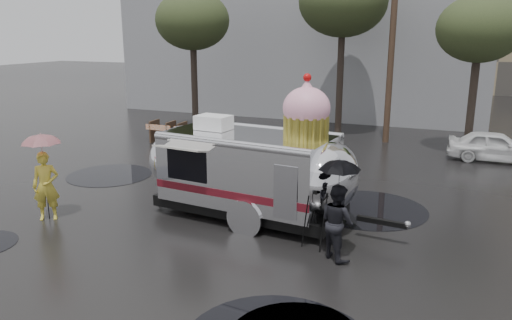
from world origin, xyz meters
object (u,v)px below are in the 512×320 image
at_px(person_left, 46,186).
at_px(tripod, 315,214).
at_px(person_right, 337,222).
at_px(airstream_trailer, 252,167).

distance_m(person_left, tripod, 7.30).
height_order(person_left, person_right, person_left).
bearing_deg(person_left, airstream_trailer, -10.90).
height_order(person_left, tripod, person_left).
distance_m(airstream_trailer, tripod, 2.59).
distance_m(person_left, person_right, 7.88).
xyz_separation_m(airstream_trailer, person_left, (-5.09, -2.29, -0.49)).
height_order(airstream_trailer, person_left, airstream_trailer).
bearing_deg(person_right, airstream_trailer, 8.44).
height_order(airstream_trailer, tripod, airstream_trailer).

